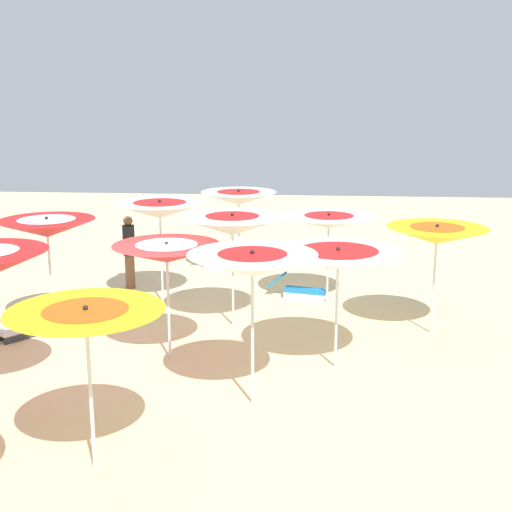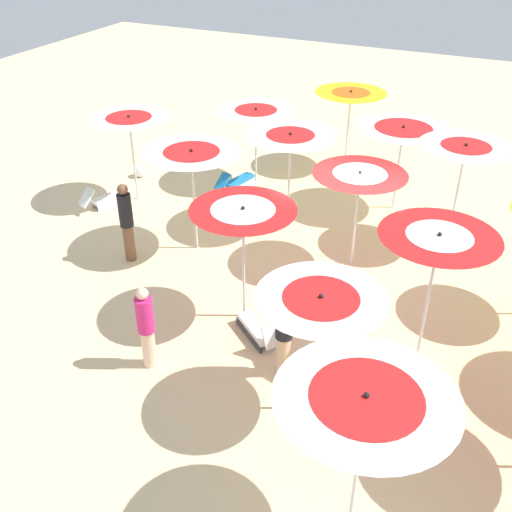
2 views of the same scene
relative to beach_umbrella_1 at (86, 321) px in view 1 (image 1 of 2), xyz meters
The scene contains 16 objects.
ground 4.41m from the beach_umbrella_1, 84.18° to the right, with size 41.39×41.39×0.04m, color beige.
beach_umbrella_1 is the anchor object (origin of this frame).
beach_umbrella_2 2.87m from the beach_umbrella_1, 132.12° to the right, with size 2.01×2.01×2.53m.
beach_umbrella_3 4.98m from the beach_umbrella_1, 131.21° to the right, with size 2.30×2.30×2.23m.
beach_umbrella_4 7.80m from the beach_umbrella_1, 132.89° to the right, with size 2.01×2.01×2.28m.
beach_umbrella_7 3.92m from the beach_umbrella_1, 93.05° to the right, with size 1.97×1.97×2.24m.
beach_umbrella_8 5.97m from the beach_umbrella_1, 101.39° to the right, with size 2.14×2.14×2.43m.
beach_umbrella_9 8.31m from the beach_umbrella_1, 112.68° to the right, with size 2.13×2.13×2.14m.
beach_umbrella_12 5.81m from the beach_umbrella_1, 64.34° to the right, with size 1.93×1.93×2.41m.
beach_umbrella_13 7.39m from the beach_umbrella_1, 84.82° to the right, with size 2.11×2.11×2.44m.
beach_umbrella_14 10.10m from the beach_umbrella_1, 94.90° to the right, with size 2.01×2.01×2.32m.
lounger_0 5.90m from the beach_umbrella_1, 57.27° to the right, with size 1.00×1.16×0.63m.
lounger_1 8.57m from the beach_umbrella_1, 107.94° to the right, with size 1.44×0.62×0.60m.
lounger_2 10.76m from the beach_umbrella_1, 90.74° to the right, with size 1.27×0.71×0.63m.
beachgoer_2 8.70m from the beach_umbrella_1, 78.44° to the right, with size 0.30×0.30×1.85m.
beach_ball 11.17m from the beach_umbrella_1, 100.85° to the right, with size 0.36×0.36×0.36m, color white.
Camera 1 is at (-3.19, 11.92, 4.89)m, focal length 48.47 mm.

